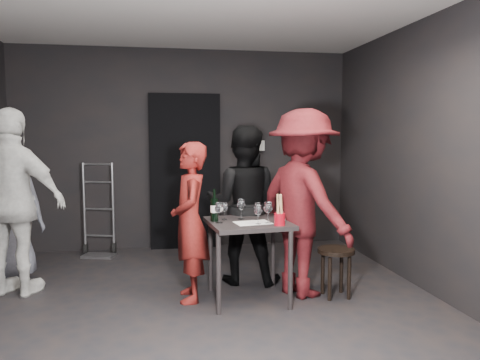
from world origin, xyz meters
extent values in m
cube|color=black|center=(0.00, 0.00, 0.00)|extent=(4.50, 5.00, 0.02)
cube|color=black|center=(0.00, 2.50, 1.35)|extent=(4.50, 0.04, 2.70)
cube|color=black|center=(0.00, -2.50, 1.35)|extent=(4.50, 0.04, 2.70)
cube|color=black|center=(2.25, 0.00, 1.35)|extent=(0.04, 5.00, 2.70)
cube|color=black|center=(0.00, 2.44, 1.05)|extent=(0.95, 0.10, 2.10)
cube|color=#B7B7B2|center=(0.85, 2.45, 1.45)|extent=(0.12, 0.06, 0.12)
cube|color=#B7B7B2|center=(1.05, 2.45, 1.40)|extent=(0.10, 0.06, 0.14)
cylinder|color=#B2B2B7|center=(-1.30, 2.24, 0.60)|extent=(0.03, 0.03, 1.19)
cylinder|color=#B2B2B7|center=(-0.95, 2.24, 0.60)|extent=(0.03, 0.03, 1.19)
cube|color=#B2B2B7|center=(-1.12, 2.12, 0.01)|extent=(0.40, 0.22, 0.03)
cylinder|color=black|center=(-1.30, 2.27, 0.08)|extent=(0.04, 0.16, 0.16)
cylinder|color=black|center=(-0.95, 2.27, 0.08)|extent=(0.04, 0.16, 0.16)
cube|color=black|center=(0.46, 0.29, 0.73)|extent=(0.72, 0.72, 0.04)
cylinder|color=black|center=(0.14, -0.03, 0.35)|extent=(0.04, 0.04, 0.71)
cylinder|color=black|center=(0.78, -0.03, 0.35)|extent=(0.04, 0.04, 0.71)
cylinder|color=black|center=(0.14, 0.61, 0.35)|extent=(0.04, 0.04, 0.71)
cylinder|color=black|center=(0.78, 0.61, 0.35)|extent=(0.04, 0.04, 0.71)
cylinder|color=black|center=(1.30, 0.22, 0.45)|extent=(0.35, 0.35, 0.04)
cylinder|color=black|center=(1.40, 0.32, 0.21)|extent=(0.04, 0.04, 0.41)
cylinder|color=black|center=(1.21, 0.32, 0.21)|extent=(0.04, 0.04, 0.41)
cylinder|color=black|center=(1.21, 0.13, 0.21)|extent=(0.04, 0.04, 0.41)
cylinder|color=black|center=(1.40, 0.13, 0.21)|extent=(0.04, 0.04, 0.41)
imported|color=maroon|center=(-0.07, 0.39, 0.74)|extent=(0.36, 0.54, 1.47)
imported|color=black|center=(0.51, 0.83, 0.90)|extent=(0.98, 0.72, 1.80)
imported|color=#4E1014|center=(1.01, 0.35, 1.08)|extent=(1.19, 1.53, 2.15)
imported|color=white|center=(-1.73, 0.82, 1.09)|extent=(1.42, 1.02, 2.19)
imported|color=slate|center=(-1.96, 1.32, 0.79)|extent=(0.84, 0.56, 1.59)
cube|color=white|center=(0.49, 0.19, 0.75)|extent=(0.35, 0.26, 0.00)
cylinder|color=black|center=(0.15, 0.34, 0.86)|extent=(0.07, 0.07, 0.21)
cylinder|color=black|center=(0.15, 0.34, 1.01)|extent=(0.03, 0.03, 0.09)
cylinder|color=white|center=(0.15, 0.34, 0.87)|extent=(0.07, 0.07, 0.07)
cylinder|color=#9E0715|center=(0.70, 0.04, 0.80)|extent=(0.10, 0.10, 0.11)
camera|label=1|loc=(-0.35, -3.93, 1.55)|focal=35.00mm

